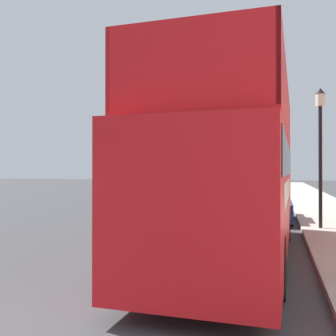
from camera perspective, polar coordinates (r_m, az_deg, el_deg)
ground_plane at (r=24.47m, az=4.11°, el=-5.58°), size 144.00×144.00×0.00m
sidewalk at (r=21.13m, az=22.62°, el=-6.18°), size 3.45×108.00×0.14m
tour_bus at (r=10.06m, az=9.78°, el=-1.96°), size 2.93×9.95×4.36m
parked_car_ahead_of_bus at (r=17.76m, az=14.70°, el=-5.44°), size 1.79×4.38×1.35m
lamp_post_second at (r=15.30m, az=21.23°, el=4.88°), size 0.35×0.35×5.07m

